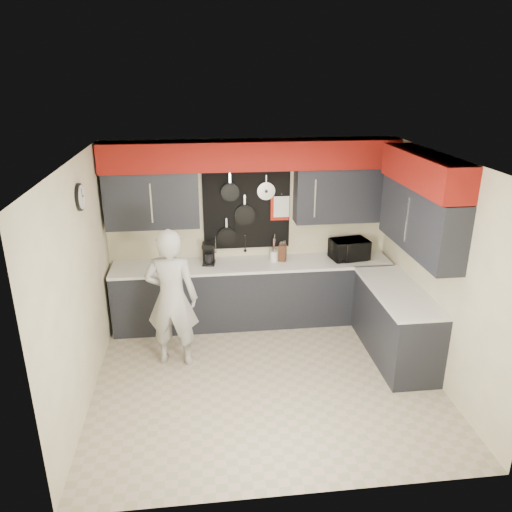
{
  "coord_description": "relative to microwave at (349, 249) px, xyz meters",
  "views": [
    {
      "loc": [
        -0.71,
        -5.01,
        3.48
      ],
      "look_at": [
        -0.06,
        0.5,
        1.38
      ],
      "focal_mm": 35.0,
      "sensor_mm": 36.0,
      "label": 1
    }
  ],
  "objects": [
    {
      "name": "knife_block",
      "position": [
        -0.96,
        0.04,
        -0.03
      ],
      "size": [
        0.13,
        0.13,
        0.23
      ],
      "primitive_type": "cube",
      "rotation": [
        0.0,
        0.0,
        -0.31
      ],
      "color": "#341710",
      "rests_on": "base_cabinets"
    },
    {
      "name": "person",
      "position": [
        -2.47,
        -0.94,
        -0.19
      ],
      "size": [
        0.7,
        0.53,
        1.75
      ],
      "primitive_type": "imported",
      "rotation": [
        0.0,
        0.0,
        2.97
      ],
      "color": "#B8B8B5",
      "rests_on": "ground"
    },
    {
      "name": "ground",
      "position": [
        -1.38,
        -1.45,
        -1.06
      ],
      "size": [
        4.0,
        4.0,
        0.0
      ],
      "primitive_type": "plane",
      "color": "tan",
      "rests_on": "ground"
    },
    {
      "name": "right_wall_assembly",
      "position": [
        0.47,
        -1.19,
        0.88
      ],
      "size": [
        0.36,
        3.5,
        2.6
      ],
      "color": "beige",
      "rests_on": "ground"
    },
    {
      "name": "left_wall_assembly",
      "position": [
        -3.38,
        -1.44,
        0.27
      ],
      "size": [
        0.05,
        3.5,
        2.6
      ],
      "color": "beige",
      "rests_on": "ground"
    },
    {
      "name": "base_cabinets",
      "position": [
        -0.89,
        -0.32,
        -0.6
      ],
      "size": [
        3.95,
        2.2,
        0.92
      ],
      "color": "black",
      "rests_on": "ground"
    },
    {
      "name": "microwave",
      "position": [
        0.0,
        0.0,
        0.0
      ],
      "size": [
        0.57,
        0.43,
        0.28
      ],
      "primitive_type": "imported",
      "rotation": [
        0.0,
        0.0,
        0.17
      ],
      "color": "black",
      "rests_on": "base_cabinets"
    },
    {
      "name": "utensil_crock",
      "position": [
        -1.08,
        0.03,
        -0.07
      ],
      "size": [
        0.12,
        0.12,
        0.15
      ],
      "primitive_type": "cylinder",
      "color": "silver",
      "rests_on": "base_cabinets"
    },
    {
      "name": "back_wall_assembly",
      "position": [
        -1.37,
        0.15,
        0.95
      ],
      "size": [
        4.0,
        0.36,
        2.6
      ],
      "color": "beige",
      "rests_on": "ground"
    },
    {
      "name": "coffee_maker",
      "position": [
        -1.99,
        0.05,
        0.01
      ],
      "size": [
        0.19,
        0.22,
        0.3
      ],
      "rotation": [
        0.0,
        0.0,
        -0.14
      ],
      "color": "black",
      "rests_on": "base_cabinets"
    }
  ]
}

